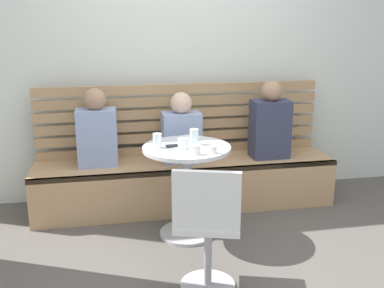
{
  "coord_description": "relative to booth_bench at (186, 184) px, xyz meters",
  "views": [
    {
      "loc": [
        -0.69,
        -2.65,
        1.69
      ],
      "look_at": [
        -0.05,
        0.66,
        0.75
      ],
      "focal_mm": 42.43,
      "sensor_mm": 36.0,
      "label": 1
    }
  ],
  "objects": [
    {
      "name": "cup_water_clear",
      "position": [
        -0.32,
        -0.55,
        0.57
      ],
      "size": [
        0.07,
        0.07,
        0.11
      ],
      "primitive_type": "cylinder",
      "color": "white",
      "rests_on": "cafe_table"
    },
    {
      "name": "booth_bench",
      "position": [
        0.0,
        0.0,
        0.0
      ],
      "size": [
        2.7,
        0.52,
        0.44
      ],
      "color": "tan",
      "rests_on": "ground"
    },
    {
      "name": "person_child_left",
      "position": [
        -0.77,
        0.04,
        0.52
      ],
      "size": [
        0.34,
        0.22,
        0.68
      ],
      "color": "#8C9EC6",
      "rests_on": "booth_bench"
    },
    {
      "name": "cafe_table",
      "position": [
        -0.09,
        -0.56,
        0.3
      ],
      "size": [
        0.68,
        0.68,
        0.74
      ],
      "color": "#ADADB2",
      "rests_on": "ground"
    },
    {
      "name": "plate_small",
      "position": [
        -0.02,
        -0.34,
        0.52
      ],
      "size": [
        0.17,
        0.17,
        0.01
      ],
      "primitive_type": "cylinder",
      "color": "white",
      "rests_on": "cafe_table"
    },
    {
      "name": "cup_espresso_small",
      "position": [
        0.06,
        -0.78,
        0.55
      ],
      "size": [
        0.06,
        0.06,
        0.05
      ],
      "primitive_type": "cylinder",
      "color": "silver",
      "rests_on": "cafe_table"
    },
    {
      "name": "cup_glass_short",
      "position": [
        -0.13,
        -0.63,
        0.56
      ],
      "size": [
        0.08,
        0.08,
        0.08
      ],
      "primitive_type": "cylinder",
      "color": "silver",
      "rests_on": "cafe_table"
    },
    {
      "name": "cup_ceramic_white",
      "position": [
        -0.07,
        -0.78,
        0.55
      ],
      "size": [
        0.08,
        0.08,
        0.07
      ],
      "primitive_type": "cylinder",
      "color": "white",
      "rests_on": "cafe_table"
    },
    {
      "name": "cup_glass_tall",
      "position": [
        -0.02,
        -0.51,
        0.58
      ],
      "size": [
        0.07,
        0.07,
        0.12
      ],
      "primitive_type": "cylinder",
      "color": "silver",
      "rests_on": "cafe_table"
    },
    {
      "name": "back_wall",
      "position": [
        0.0,
        0.44,
        1.23
      ],
      "size": [
        5.2,
        0.1,
        2.9
      ],
      "primitive_type": "cube",
      "color": "silver",
      "rests_on": "ground"
    },
    {
      "name": "ground",
      "position": [
        0.0,
        -1.2,
        -0.22
      ],
      "size": [
        8.0,
        8.0,
        0.0
      ],
      "primitive_type": "plane",
      "color": "#514C47"
    },
    {
      "name": "phone_on_table",
      "position": [
        -0.18,
        -0.54,
        0.52
      ],
      "size": [
        0.15,
        0.08,
        0.01
      ],
      "primitive_type": "cube",
      "rotation": [
        0.0,
        0.0,
        1.66
      ],
      "color": "black",
      "rests_on": "cafe_table"
    },
    {
      "name": "booth_backrest",
      "position": [
        0.0,
        0.24,
        0.56
      ],
      "size": [
        2.65,
        0.04,
        0.67
      ],
      "color": "#A68157",
      "rests_on": "booth_bench"
    },
    {
      "name": "person_adult",
      "position": [
        0.79,
        -0.02,
        0.54
      ],
      "size": [
        0.34,
        0.22,
        0.71
      ],
      "color": "#333851",
      "rests_on": "booth_bench"
    },
    {
      "name": "person_child_middle",
      "position": [
        -0.04,
        0.01,
        0.49
      ],
      "size": [
        0.34,
        0.22,
        0.63
      ],
      "color": "#8C9EC6",
      "rests_on": "booth_bench"
    },
    {
      "name": "white_chair",
      "position": [
        -0.11,
        -1.37,
        0.24
      ],
      "size": [
        0.5,
        0.5,
        0.85
      ],
      "color": "#ADADB2",
      "rests_on": "ground"
    }
  ]
}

